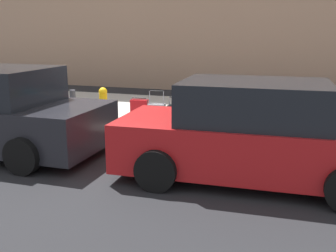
% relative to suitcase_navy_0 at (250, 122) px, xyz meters
% --- Properties ---
extents(ground_plane, '(40.00, 40.00, 0.00)m').
position_rel_suitcase_navy_0_xyz_m(ground_plane, '(3.11, 0.82, -0.39)').
color(ground_plane, black).
extents(sidewalk_curb, '(18.00, 5.00, 0.14)m').
position_rel_suitcase_navy_0_xyz_m(sidewalk_curb, '(3.11, -1.68, -0.32)').
color(sidewalk_curb, '#ADA89E').
rests_on(sidewalk_curb, ground_plane).
extents(suitcase_navy_0, '(0.38, 0.23, 0.56)m').
position_rel_suitcase_navy_0_xyz_m(suitcase_navy_0, '(0.00, 0.00, 0.00)').
color(suitcase_navy_0, navy).
rests_on(suitcase_navy_0, sidewalk_curb).
extents(suitcase_maroon_1, '(0.38, 0.26, 0.88)m').
position_rel_suitcase_navy_0_xyz_m(suitcase_maroon_1, '(0.44, -0.00, 0.03)').
color(suitcase_maroon_1, maroon).
rests_on(suitcase_maroon_1, sidewalk_curb).
extents(suitcase_olive_2, '(0.40, 0.20, 0.93)m').
position_rel_suitcase_navy_0_xyz_m(suitcase_olive_2, '(0.88, 0.01, 0.07)').
color(suitcase_olive_2, '#59601E').
rests_on(suitcase_olive_2, sidewalk_curb).
extents(suitcase_teal_3, '(0.39, 0.25, 1.03)m').
position_rel_suitcase_navy_0_xyz_m(suitcase_teal_3, '(1.33, 0.01, 0.10)').
color(suitcase_teal_3, '#0F606B').
rests_on(suitcase_teal_3, sidewalk_curb).
extents(suitcase_black_4, '(0.35, 0.23, 0.71)m').
position_rel_suitcase_navy_0_xyz_m(suitcase_black_4, '(1.75, -0.07, -0.00)').
color(suitcase_black_4, black).
rests_on(suitcase_black_4, sidewalk_curb).
extents(suitcase_silver_5, '(0.41, 0.23, 0.85)m').
position_rel_suitcase_navy_0_xyz_m(suitcase_silver_5, '(2.19, 0.01, 0.01)').
color(suitcase_silver_5, '#9EA0A8').
rests_on(suitcase_silver_5, sidewalk_curb).
extents(suitcase_red_6, '(0.43, 0.23, 0.65)m').
position_rel_suitcase_navy_0_xyz_m(suitcase_red_6, '(2.65, -0.06, 0.04)').
color(suitcase_red_6, red).
rests_on(suitcase_red_6, sidewalk_curb).
extents(fire_hydrant, '(0.39, 0.21, 0.85)m').
position_rel_suitcase_navy_0_xyz_m(fire_hydrant, '(3.60, -0.03, 0.19)').
color(fire_hydrant, '#D89E0C').
rests_on(fire_hydrant, sidewalk_curb).
extents(bollard_post, '(0.14, 0.14, 0.77)m').
position_rel_suitcase_navy_0_xyz_m(bollard_post, '(4.36, 0.12, 0.13)').
color(bollard_post, '#333338').
rests_on(bollard_post, sidewalk_curb).
extents(parked_car_red_0, '(4.35, 2.11, 1.59)m').
position_rel_suitcase_navy_0_xyz_m(parked_car_red_0, '(-0.32, 2.48, 0.35)').
color(parked_car_red_0, '#AD1619').
rests_on(parked_car_red_0, ground_plane).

